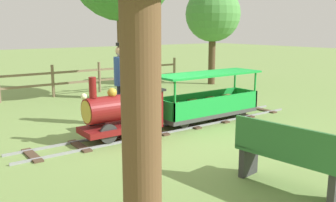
{
  "coord_description": "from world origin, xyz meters",
  "views": [
    {
      "loc": [
        -5.45,
        4.13,
        1.89
      ],
      "look_at": [
        0.0,
        0.13,
        0.55
      ],
      "focal_mm": 39.39,
      "sensor_mm": 36.0,
      "label": 1
    }
  ],
  "objects": [
    {
      "name": "fence_section",
      "position": [
        4.59,
        0.02,
        0.48
      ],
      "size": [
        0.08,
        7.13,
        0.9
      ],
      "color": "#756047",
      "rests_on": "ground_plane"
    },
    {
      "name": "passenger_car",
      "position": [
        0.0,
        -0.88,
        0.42
      ],
      "size": [
        0.75,
        2.35,
        0.97
      ],
      "color": "#3F3F3F",
      "rests_on": "ground_plane"
    },
    {
      "name": "locomotive",
      "position": [
        0.0,
        1.06,
        0.49
      ],
      "size": [
        0.65,
        1.45,
        1.08
      ],
      "color": "maroon",
      "rests_on": "ground_plane"
    },
    {
      "name": "track",
      "position": [
        0.0,
        0.02,
        0.02
      ],
      "size": [
        0.69,
        6.05,
        0.04
      ],
      "color": "gray",
      "rests_on": "ground_plane"
    },
    {
      "name": "oak_tree_distant",
      "position": [
        3.81,
        -4.52,
        2.33
      ],
      "size": [
        1.83,
        1.83,
        3.27
      ],
      "color": "#4C3823",
      "rests_on": "ground_plane"
    },
    {
      "name": "park_bench",
      "position": [
        -2.97,
        0.57,
        0.42
      ],
      "size": [
        1.34,
        0.56,
        0.82
      ],
      "color": "#2D6B33",
      "rests_on": "ground_plane"
    },
    {
      "name": "ground_plane",
      "position": [
        0.0,
        0.0,
        0.0
      ],
      "size": [
        60.0,
        60.0,
        0.0
      ],
      "primitive_type": "plane",
      "color": "#75934C"
    },
    {
      "name": "conductor_person",
      "position": [
        0.79,
        0.66,
        0.96
      ],
      "size": [
        0.3,
        0.3,
        1.62
      ],
      "color": "#282D47",
      "rests_on": "ground_plane"
    }
  ]
}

